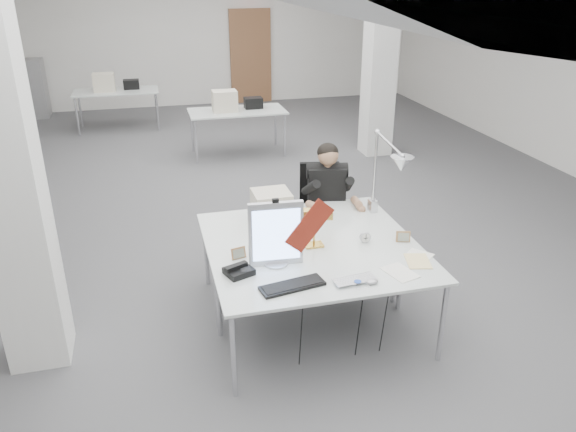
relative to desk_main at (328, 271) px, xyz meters
name	(u,v)px	position (x,y,z in m)	size (l,w,h in m)	color
room_shell	(262,87)	(0.04, 2.63, 0.95)	(10.04, 14.04, 3.24)	#49494B
desk_main	(328,271)	(0.00, 0.00, 0.00)	(1.80, 0.90, 0.03)	silver
desk_second	(298,225)	(0.00, 0.90, 0.00)	(1.80, 0.90, 0.03)	silver
bg_desk_a	(237,111)	(0.20, 5.50, 0.00)	(1.60, 0.80, 0.03)	silver
bg_desk_b	(116,91)	(-1.80, 7.70, 0.00)	(1.60, 0.80, 0.03)	silver
filing_cabinet	(35,89)	(-3.50, 9.15, -0.14)	(0.45, 0.55, 1.20)	gray
office_chair	(325,216)	(0.45, 1.48, -0.22)	(0.52, 0.52, 1.05)	black
seated_person	(327,185)	(0.45, 1.43, 0.16)	(0.47, 0.59, 0.88)	black
monitor	(276,234)	(-0.38, 0.19, 0.28)	(0.44, 0.04, 0.54)	#B2B2B7
pennant	(310,226)	(-0.11, 0.15, 0.34)	(0.44, 0.01, 0.18)	maroon
keyboard	(292,286)	(-0.35, -0.19, 0.02)	(0.49, 0.16, 0.02)	black
laptop	(358,283)	(0.14, -0.28, 0.03)	(0.34, 0.22, 0.03)	#BCBCC1
mouse	(372,282)	(0.25, -0.30, 0.03)	(0.09, 0.06, 0.04)	#A4A3A8
bankers_lamp	(314,227)	(0.01, 0.42, 0.19)	(0.32, 0.13, 0.36)	gold
desk_phone	(239,271)	(-0.70, 0.10, 0.04)	(0.20, 0.18, 0.05)	black
picture_frame_left	(239,253)	(-0.66, 0.36, 0.06)	(0.12, 0.01, 0.10)	#B7804F
picture_frame_right	(403,237)	(0.78, 0.30, 0.06)	(0.12, 0.01, 0.10)	#AD7B4A
desk_clock	(365,237)	(0.46, 0.37, 0.06)	(0.10, 0.10, 0.03)	silver
paper_stack_a	(400,272)	(0.53, -0.19, 0.02)	(0.19, 0.28, 0.01)	white
paper_stack_b	(418,261)	(0.75, -0.06, 0.02)	(0.19, 0.26, 0.01)	#E9D08B
paper_stack_c	(420,254)	(0.82, 0.04, 0.02)	(0.20, 0.14, 0.01)	white
beige_monitor	(272,208)	(-0.24, 0.96, 0.17)	(0.34, 0.32, 0.32)	beige
architect_lamp	(385,181)	(0.78, 0.74, 0.42)	(0.22, 0.64, 0.82)	silver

